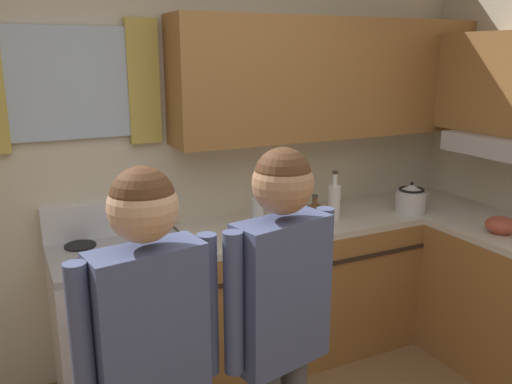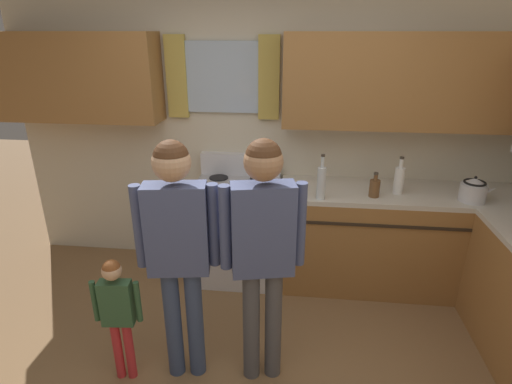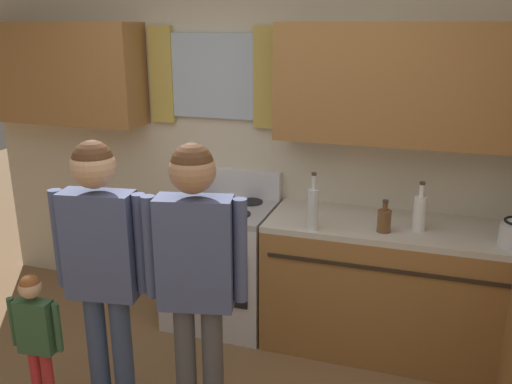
{
  "view_description": "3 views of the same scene",
  "coord_description": "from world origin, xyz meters",
  "px_view_note": "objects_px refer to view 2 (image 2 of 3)",
  "views": [
    {
      "loc": [
        -0.72,
        -1.21,
        1.93
      ],
      "look_at": [
        0.31,
        0.89,
        1.32
      ],
      "focal_mm": 37.19,
      "sensor_mm": 36.0,
      "label": 1
    },
    {
      "loc": [
        0.35,
        -1.74,
        2.15
      ],
      "look_at": [
        0.08,
        0.59,
        1.22
      ],
      "focal_mm": 28.6,
      "sensor_mm": 36.0,
      "label": 2
    },
    {
      "loc": [
        1.16,
        -1.83,
        2.13
      ],
      "look_at": [
        0.33,
        0.72,
        1.3
      ],
      "focal_mm": 37.97,
      "sensor_mm": 36.0,
      "label": 3
    }
  ],
  "objects_px": {
    "bottle_squat_brown": "(375,188)",
    "stovetop_kettle": "(474,190)",
    "adult_in_plaid": "(263,239)",
    "stove_oven": "(237,229)",
    "bottle_milk_white": "(399,180)",
    "adult_holding_child": "(177,239)",
    "bottle_tall_clear": "(321,182)",
    "small_child": "(117,307)"
  },
  "relations": [
    {
      "from": "adult_in_plaid",
      "to": "stovetop_kettle",
      "type": "bearing_deg",
      "value": 33.71
    },
    {
      "from": "stove_oven",
      "to": "adult_in_plaid",
      "type": "relative_size",
      "value": 0.68
    },
    {
      "from": "bottle_milk_white",
      "to": "bottle_squat_brown",
      "type": "bearing_deg",
      "value": -155.45
    },
    {
      "from": "stove_oven",
      "to": "stovetop_kettle",
      "type": "xyz_separation_m",
      "value": [
        1.9,
        -0.16,
        0.53
      ]
    },
    {
      "from": "bottle_tall_clear",
      "to": "stovetop_kettle",
      "type": "distance_m",
      "value": 1.19
    },
    {
      "from": "stove_oven",
      "to": "adult_in_plaid",
      "type": "height_order",
      "value": "adult_in_plaid"
    },
    {
      "from": "bottle_squat_brown",
      "to": "adult_in_plaid",
      "type": "distance_m",
      "value": 1.31
    },
    {
      "from": "stove_oven",
      "to": "bottle_tall_clear",
      "type": "xyz_separation_m",
      "value": [
        0.72,
        -0.25,
        0.57
      ]
    },
    {
      "from": "bottle_milk_white",
      "to": "small_child",
      "type": "height_order",
      "value": "bottle_milk_white"
    },
    {
      "from": "bottle_tall_clear",
      "to": "bottle_squat_brown",
      "type": "bearing_deg",
      "value": 12.22
    },
    {
      "from": "stovetop_kettle",
      "to": "adult_in_plaid",
      "type": "xyz_separation_m",
      "value": [
        -1.55,
        -1.04,
        0.02
      ]
    },
    {
      "from": "adult_holding_child",
      "to": "adult_in_plaid",
      "type": "height_order",
      "value": "adult_in_plaid"
    },
    {
      "from": "bottle_tall_clear",
      "to": "adult_holding_child",
      "type": "distance_m",
      "value": 1.31
    },
    {
      "from": "stovetop_kettle",
      "to": "bottle_squat_brown",
      "type": "bearing_deg",
      "value": 179.74
    },
    {
      "from": "adult_holding_child",
      "to": "bottle_milk_white",
      "type": "bearing_deg",
      "value": 37.85
    },
    {
      "from": "stove_oven",
      "to": "small_child",
      "type": "relative_size",
      "value": 1.24
    },
    {
      "from": "stovetop_kettle",
      "to": "adult_in_plaid",
      "type": "bearing_deg",
      "value": -146.29
    },
    {
      "from": "adult_holding_child",
      "to": "stove_oven",
      "type": "bearing_deg",
      "value": 82.87
    },
    {
      "from": "bottle_squat_brown",
      "to": "adult_in_plaid",
      "type": "xyz_separation_m",
      "value": [
        -0.8,
        -1.04,
        0.04
      ]
    },
    {
      "from": "adult_in_plaid",
      "to": "small_child",
      "type": "height_order",
      "value": "adult_in_plaid"
    },
    {
      "from": "stovetop_kettle",
      "to": "adult_holding_child",
      "type": "relative_size",
      "value": 0.17
    },
    {
      "from": "adult_in_plaid",
      "to": "small_child",
      "type": "xyz_separation_m",
      "value": [
        -0.89,
        -0.13,
        -0.46
      ]
    },
    {
      "from": "bottle_tall_clear",
      "to": "bottle_squat_brown",
      "type": "distance_m",
      "value": 0.44
    },
    {
      "from": "stove_oven",
      "to": "bottle_milk_white",
      "type": "relative_size",
      "value": 3.51
    },
    {
      "from": "stove_oven",
      "to": "bottle_squat_brown",
      "type": "bearing_deg",
      "value": -7.64
    },
    {
      "from": "stove_oven",
      "to": "bottle_tall_clear",
      "type": "bearing_deg",
      "value": -18.99
    },
    {
      "from": "adult_in_plaid",
      "to": "bottle_tall_clear",
      "type": "bearing_deg",
      "value": 68.66
    },
    {
      "from": "stovetop_kettle",
      "to": "small_child",
      "type": "relative_size",
      "value": 0.31
    },
    {
      "from": "stovetop_kettle",
      "to": "adult_holding_child",
      "type": "xyz_separation_m",
      "value": [
        -2.05,
        -1.07,
        0.02
      ]
    },
    {
      "from": "bottle_squat_brown",
      "to": "stovetop_kettle",
      "type": "relative_size",
      "value": 0.75
    },
    {
      "from": "stove_oven",
      "to": "bottle_milk_white",
      "type": "height_order",
      "value": "bottle_milk_white"
    },
    {
      "from": "bottle_tall_clear",
      "to": "adult_in_plaid",
      "type": "distance_m",
      "value": 1.02
    },
    {
      "from": "bottle_milk_white",
      "to": "adult_in_plaid",
      "type": "distance_m",
      "value": 1.51
    },
    {
      "from": "stove_oven",
      "to": "adult_in_plaid",
      "type": "xyz_separation_m",
      "value": [
        0.35,
        -1.19,
        0.55
      ]
    },
    {
      "from": "bottle_squat_brown",
      "to": "stovetop_kettle",
      "type": "distance_m",
      "value": 0.75
    },
    {
      "from": "bottle_milk_white",
      "to": "bottle_tall_clear",
      "type": "relative_size",
      "value": 0.85
    },
    {
      "from": "small_child",
      "to": "bottle_tall_clear",
      "type": "bearing_deg",
      "value": 40.32
    },
    {
      "from": "stove_oven",
      "to": "bottle_squat_brown",
      "type": "relative_size",
      "value": 5.37
    },
    {
      "from": "bottle_squat_brown",
      "to": "adult_in_plaid",
      "type": "height_order",
      "value": "adult_in_plaid"
    },
    {
      "from": "stove_oven",
      "to": "adult_in_plaid",
      "type": "bearing_deg",
      "value": -73.73
    },
    {
      "from": "bottle_tall_clear",
      "to": "adult_holding_child",
      "type": "relative_size",
      "value": 0.23
    },
    {
      "from": "bottle_tall_clear",
      "to": "bottle_squat_brown",
      "type": "xyz_separation_m",
      "value": [
        0.43,
        0.09,
        -0.06
      ]
    }
  ]
}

